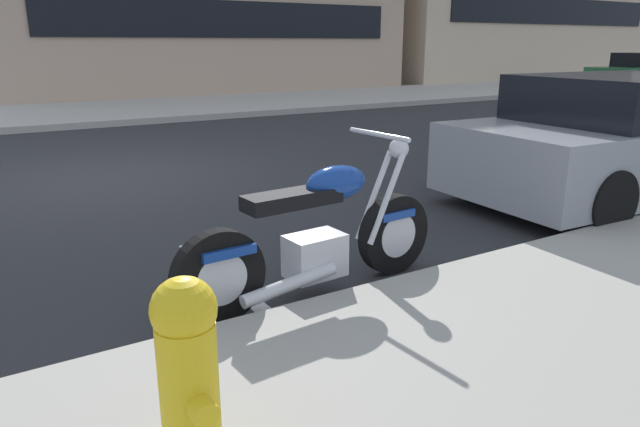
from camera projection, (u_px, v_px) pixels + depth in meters
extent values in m
plane|color=#28282B|center=(105.00, 177.00, 7.75)|extent=(260.00, 260.00, 0.00)
cube|color=#ADA89E|center=(421.00, 93.00, 19.82)|extent=(120.00, 5.00, 0.14)
cube|color=silver|center=(236.00, 287.00, 4.24)|extent=(0.12, 2.20, 0.01)
cylinder|color=black|center=(394.00, 234.00, 4.46)|extent=(0.62, 0.15, 0.62)
cylinder|color=silver|center=(394.00, 234.00, 4.46)|extent=(0.35, 0.14, 0.34)
cylinder|color=black|center=(219.00, 277.00, 3.64)|extent=(0.62, 0.15, 0.62)
cylinder|color=silver|center=(219.00, 277.00, 3.64)|extent=(0.35, 0.14, 0.34)
cube|color=silver|center=(315.00, 256.00, 4.05)|extent=(0.42, 0.29, 0.30)
cube|color=black|center=(292.00, 199.00, 3.83)|extent=(0.69, 0.26, 0.10)
ellipsoid|color=navy|center=(336.00, 183.00, 4.01)|extent=(0.49, 0.27, 0.24)
cube|color=navy|center=(225.00, 250.00, 3.62)|extent=(0.37, 0.20, 0.06)
cube|color=navy|center=(393.00, 213.00, 4.40)|extent=(0.33, 0.18, 0.06)
cylinder|color=silver|center=(374.00, 195.00, 4.34)|extent=(0.34, 0.07, 0.65)
cylinder|color=silver|center=(387.00, 199.00, 4.23)|extent=(0.34, 0.07, 0.65)
cylinder|color=silver|center=(379.00, 135.00, 4.14)|extent=(0.08, 0.62, 0.04)
sphere|color=silver|center=(399.00, 148.00, 4.28)|extent=(0.15, 0.15, 0.15)
cylinder|color=silver|center=(290.00, 284.00, 3.80)|extent=(0.71, 0.14, 0.16)
cube|color=gray|center=(621.00, 152.00, 6.62)|extent=(4.18, 2.01, 0.73)
cube|color=black|center=(627.00, 98.00, 6.43)|extent=(2.28, 1.77, 0.49)
cylinder|color=black|center=(626.00, 149.00, 8.00)|extent=(0.63, 0.25, 0.62)
cylinder|color=black|center=(479.00, 169.00, 6.75)|extent=(0.63, 0.25, 0.62)
cylinder|color=black|center=(607.00, 202.00, 5.36)|extent=(0.63, 0.25, 0.62)
cylinder|color=black|center=(640.00, 86.00, 19.54)|extent=(0.63, 0.27, 0.62)
cylinder|color=black|center=(598.00, 84.00, 20.92)|extent=(0.63, 0.27, 0.62)
cylinder|color=gold|center=(190.00, 399.00, 2.16)|extent=(0.22, 0.22, 0.61)
sphere|color=gold|center=(184.00, 309.00, 2.05)|extent=(0.24, 0.24, 0.24)
cylinder|color=gold|center=(177.00, 375.00, 2.26)|extent=(0.10, 0.08, 0.10)
cylinder|color=gold|center=(203.00, 412.00, 2.03)|extent=(0.10, 0.08, 0.10)
cube|color=black|center=(232.00, 19.00, 18.05)|extent=(11.53, 0.06, 1.10)
cube|color=black|center=(558.00, 11.00, 25.73)|extent=(12.74, 0.06, 1.10)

